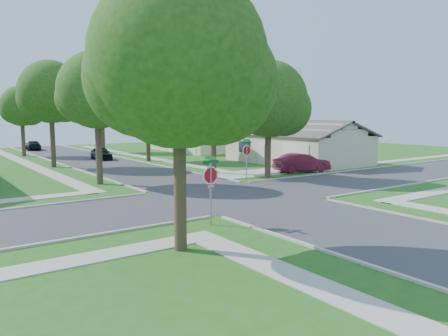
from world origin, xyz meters
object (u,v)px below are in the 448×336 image
tree_w_near (98,94)px  car_curb_west (33,145)px  tree_e_mid (148,100)px  tree_sw_corner (180,68)px  stop_sign_ne (247,152)px  house_ne_far (200,139)px  tree_ne_corner (269,103)px  tree_w_mid (51,95)px  car_curb_east (101,153)px  stop_sign_sw (211,178)px  tree_e_near (214,103)px  house_ne_near (297,147)px  tree_w_far (22,108)px  tree_e_far (103,105)px  car_driveway (302,163)px

tree_w_near → car_curb_west: tree_w_near is taller
tree_e_mid → tree_sw_corner: size_ratio=0.96×
stop_sign_ne → house_ne_far: 26.80m
tree_e_mid → tree_ne_corner: bearing=-84.6°
tree_w_mid → car_curb_west: tree_w_mid is taller
tree_e_mid → house_ne_far: 14.58m
tree_ne_corner → car_curb_east: bearing=103.9°
car_curb_west → car_curb_east: bearing=106.6°
tree_w_near → car_curb_east: size_ratio=2.27×
stop_sign_sw → tree_e_near: tree_e_near is taller
stop_sign_ne → house_ne_near: 12.94m
tree_w_mid → tree_ne_corner: size_ratio=1.10×
tree_ne_corner → house_ne_near: 12.47m
tree_e_mid → stop_sign_sw: bearing=-110.2°
stop_sign_ne → house_ne_near: bearing=29.1°
tree_w_near → tree_sw_corner: size_ratio=0.94×
car_curb_west → tree_w_far: bearing=79.3°
house_ne_near → house_ne_far: (0.00, 18.00, 0.00)m
stop_sign_ne → tree_sw_corner: 17.38m
tree_w_near → tree_w_mid: size_ratio=0.94×
tree_e_mid → tree_w_near: 15.25m
tree_w_near → house_ne_far: bearing=44.1°
tree_w_near → tree_ne_corner: 12.02m
tree_sw_corner → tree_ne_corner: size_ratio=1.10×
tree_sw_corner → tree_e_near: bearing=52.7°
tree_e_far → tree_sw_corner: tree_sw_corner is taller
tree_w_mid → tree_ne_corner: tree_w_mid is taller
car_driveway → car_curb_west: size_ratio=1.09×
tree_e_near → house_ne_far: 23.30m
tree_ne_corner → car_curb_east: size_ratio=2.19×
stop_sign_ne → tree_w_far: (-9.35, 29.31, 3.48)m
tree_w_far → house_ne_far: bearing=-13.6°
stop_sign_ne → tree_e_far: tree_e_far is taller
tree_sw_corner → house_ne_far: 43.20m
tree_w_far → tree_w_mid: bearing=-90.0°
tree_e_near → car_curb_west: bearing=101.0°
tree_e_near → tree_w_near: size_ratio=0.92×
stop_sign_sw → tree_sw_corner: 5.54m
tree_e_far → car_curb_east: tree_e_far is taller
tree_w_far → tree_sw_corner: tree_sw_corner is taller
tree_e_near → car_curb_west: 34.86m
house_ne_far → car_curb_west: (-17.83, 13.88, -0.89)m
tree_ne_corner → house_ne_near: (9.63, 6.79, -4.08)m
tree_e_far → house_ne_far: 13.09m
tree_e_near → tree_w_far: (-9.40, 25.00, -0.14)m
tree_e_far → tree_w_near: size_ratio=0.97×
tree_w_mid → car_curb_west: 22.81m
tree_e_mid → tree_e_far: size_ratio=1.06×
house_ne_far → tree_w_mid: bearing=-158.8°
house_ne_far → tree_sw_corner: bearing=-123.1°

